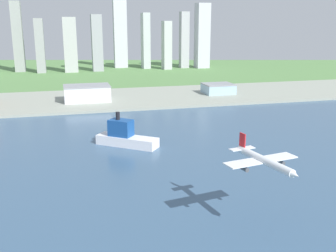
{
  "coord_description": "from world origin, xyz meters",
  "views": [
    {
      "loc": [
        -64.2,
        22.25,
        87.47
      ],
      "look_at": [
        -10.25,
        223.79,
        33.89
      ],
      "focal_mm": 42.55,
      "sensor_mm": 36.0,
      "label": 1
    }
  ],
  "objects": [
    {
      "name": "distant_skyline",
      "position": [
        22.51,
        810.92,
        57.3
      ],
      "size": [
        430.76,
        74.1,
        148.32
      ],
      "color": "silver",
      "rests_on": "ground"
    },
    {
      "name": "warehouse_annex",
      "position": [
        125.52,
        486.01,
        8.7
      ],
      "size": [
        36.76,
        32.4,
        12.35
      ],
      "color": "#99BCD1",
      "rests_on": "industrial_pier"
    },
    {
      "name": "water_bay",
      "position": [
        0.0,
        240.0,
        0.07
      ],
      "size": [
        840.0,
        360.0,
        0.15
      ],
      "primitive_type": "cube",
      "color": "#385675",
      "rests_on": "ground"
    },
    {
      "name": "ground_plane",
      "position": [
        0.0,
        300.0,
        0.0
      ],
      "size": [
        2400.0,
        2400.0,
        0.0
      ],
      "primitive_type": "plane",
      "color": "#588649"
    },
    {
      "name": "industrial_pier",
      "position": [
        0.0,
        490.0,
        1.25
      ],
      "size": [
        840.0,
        140.0,
        2.5
      ],
      "primitive_type": "cube",
      "color": "#949B8C",
      "rests_on": "ground"
    },
    {
      "name": "airplane_landing",
      "position": [
        16.84,
        166.89,
        30.99
      ],
      "size": [
        35.18,
        39.4,
        11.38
      ],
      "color": "white"
    },
    {
      "name": "warehouse_main",
      "position": [
        -37.65,
        477.25,
        11.48
      ],
      "size": [
        51.48,
        34.89,
        17.92
      ],
      "color": "silver",
      "rests_on": "industrial_pier"
    },
    {
      "name": "ferry_boat",
      "position": [
        -21.9,
        302.94,
        7.09
      ],
      "size": [
        44.47,
        38.97,
        24.9
      ],
      "color": "white",
      "rests_on": "water_bay"
    }
  ]
}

